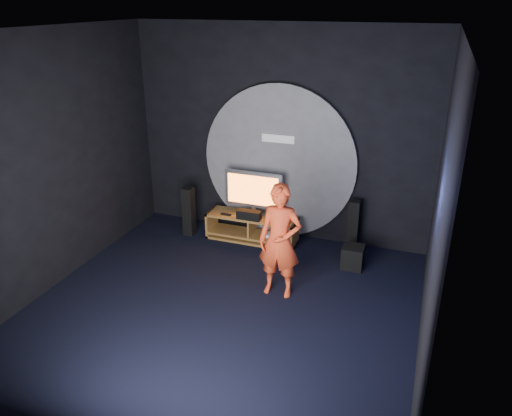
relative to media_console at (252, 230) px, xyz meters
The scene contains 15 objects.
floor 2.08m from the media_console, 81.01° to the right, with size 5.00×5.00×0.00m, color black.
back_wall 1.65m from the media_console, 54.21° to the left, with size 5.00×0.04×3.50m, color black.
front_wall 4.82m from the media_console, 85.92° to the right, with size 5.00×0.04×3.50m, color black.
left_wall 3.37m from the media_console, 136.70° to the right, with size 0.04×5.00×3.50m, color black.
right_wall 3.82m from the media_console, 35.97° to the right, with size 0.04×5.00×3.50m, color black.
ceiling 3.91m from the media_console, 81.01° to the right, with size 5.00×5.00×0.01m, color black.
wall_disc_panel 1.22m from the media_console, 50.52° to the left, with size 2.60×0.11×2.60m.
media_console is the anchor object (origin of this frame).
tv 0.67m from the media_console, 95.58° to the left, with size 0.98×0.22×0.75m.
center_speaker 0.36m from the media_console, 92.59° to the right, with size 0.40×0.15×0.15m, color black.
remote 0.52m from the media_console, 164.40° to the right, with size 0.18×0.05×0.02m, color black.
tower_speaker_left 1.14m from the media_console, behind, with size 0.17×0.19×0.86m, color black.
tower_speaker_right 1.68m from the media_console, ahead, with size 0.17×0.19×0.86m, color black.
subwoofer 1.80m from the media_console, 11.45° to the right, with size 0.32×0.32×0.35m, color black.
player 1.80m from the media_console, 57.17° to the right, with size 0.59×0.38×1.61m, color red.
Camera 1 is at (2.33, -5.12, 3.82)m, focal length 35.00 mm.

